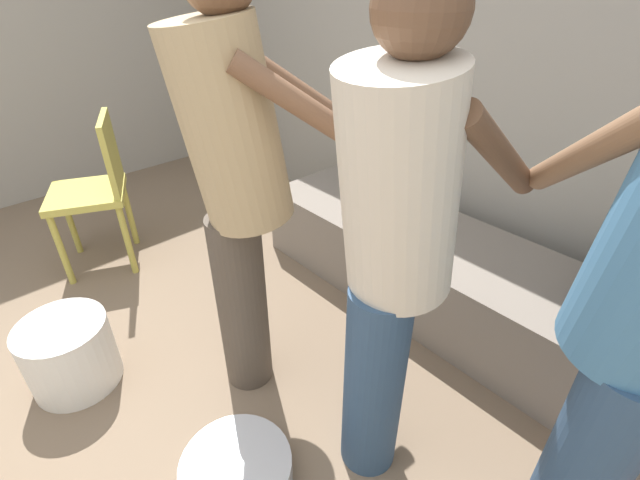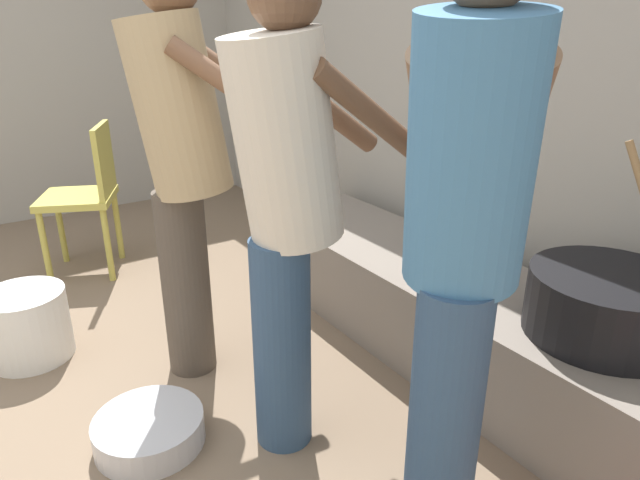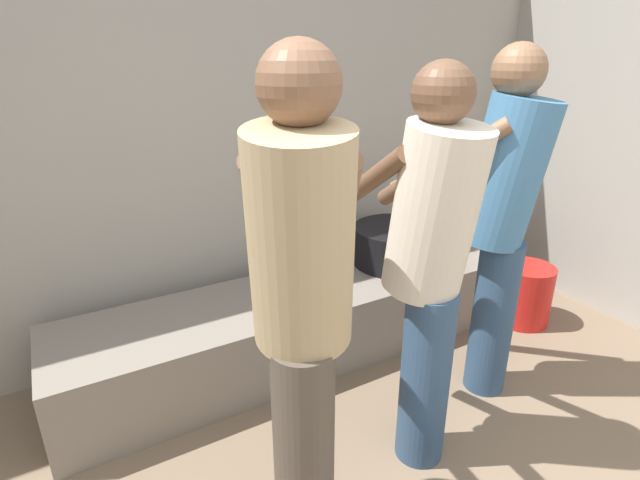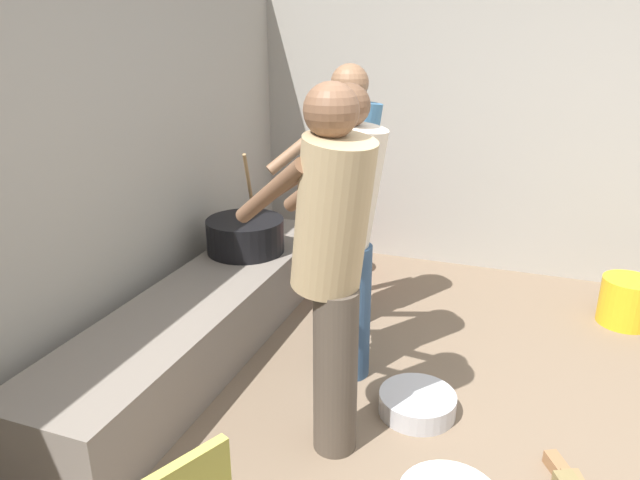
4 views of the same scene
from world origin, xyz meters
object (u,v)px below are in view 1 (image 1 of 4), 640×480
(cook_in_tan_shirt, at_px, (237,177))
(cook_in_cream_shirt, at_px, (394,245))
(chair_olive, at_px, (97,187))
(metal_mixing_bowl, at_px, (237,472))
(bucket_white_plastic, at_px, (70,354))

(cook_in_tan_shirt, height_order, cook_in_cream_shirt, cook_in_tan_shirt)
(chair_olive, relative_size, metal_mixing_bowl, 2.26)
(cook_in_tan_shirt, bearing_deg, metal_mixing_bowl, -43.60)
(cook_in_cream_shirt, height_order, bucket_white_plastic, cook_in_cream_shirt)
(bucket_white_plastic, relative_size, metal_mixing_bowl, 0.92)
(cook_in_cream_shirt, xyz_separation_m, bucket_white_plastic, (-1.09, -0.72, -0.76))
(metal_mixing_bowl, bearing_deg, chair_olive, 172.51)
(cook_in_tan_shirt, height_order, bucket_white_plastic, cook_in_tan_shirt)
(cook_in_cream_shirt, relative_size, chair_olive, 1.82)
(chair_olive, bearing_deg, cook_in_cream_shirt, 7.08)
(cook_in_cream_shirt, bearing_deg, bucket_white_plastic, -146.42)
(chair_olive, relative_size, bucket_white_plastic, 2.45)
(cook_in_tan_shirt, bearing_deg, bucket_white_plastic, -128.96)
(cook_in_cream_shirt, distance_m, chair_olive, 1.97)
(chair_olive, distance_m, bucket_white_plastic, 1.01)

